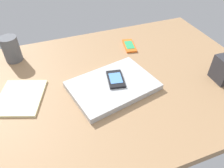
% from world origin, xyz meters
% --- Properties ---
extents(desk_surface, '(1.20, 0.80, 0.03)m').
position_xyz_m(desk_surface, '(0.00, 0.00, 0.01)').
color(desk_surface, '#9E7751').
rests_on(desk_surface, ground).
extents(laptop_closed, '(0.35, 0.28, 0.02)m').
position_xyz_m(laptop_closed, '(0.00, 0.04, 0.04)').
color(laptop_closed, '#B7BABC').
rests_on(laptop_closed, desk_surface).
extents(cell_phone_on_laptop, '(0.08, 0.11, 0.01)m').
position_xyz_m(cell_phone_on_laptop, '(-0.02, 0.03, 0.06)').
color(cell_phone_on_laptop, black).
rests_on(cell_phone_on_laptop, laptop_closed).
extents(cell_phone_on_desk, '(0.07, 0.12, 0.01)m').
position_xyz_m(cell_phone_on_desk, '(-0.18, -0.21, 0.03)').
color(cell_phone_on_desk, orange).
rests_on(cell_phone_on_desk, desk_surface).
extents(pen_cup, '(0.07, 0.07, 0.11)m').
position_xyz_m(pen_cup, '(0.34, -0.28, 0.08)').
color(pen_cup, '#595B60').
rests_on(pen_cup, desk_surface).
extents(notepad, '(0.21, 0.22, 0.01)m').
position_xyz_m(notepad, '(0.33, -0.02, 0.03)').
color(notepad, '#F2EDB2').
rests_on(notepad, desk_surface).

